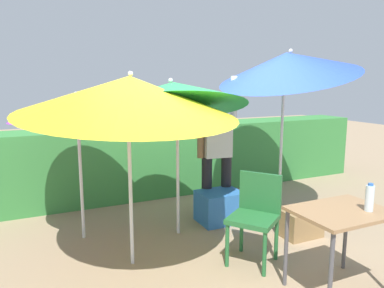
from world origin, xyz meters
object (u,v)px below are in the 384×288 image
(umbrella_rainbow, at_px, (287,65))
(umbrella_yellow, at_px, (129,96))
(umbrella_orange, at_px, (174,95))
(person_vendor, at_px, (217,148))
(umbrella_navy, at_px, (77,107))
(folding_table, at_px, (341,220))
(chair_plastic, at_px, (255,212))
(crate_cardboard, at_px, (300,223))
(bottle_water, at_px, (370,198))
(cooler_box, at_px, (220,207))

(umbrella_rainbow, bearing_deg, umbrella_yellow, -169.50)
(umbrella_orange, height_order, person_vendor, umbrella_orange)
(umbrella_navy, relative_size, person_vendor, 0.90)
(person_vendor, height_order, folding_table, person_vendor)
(umbrella_rainbow, distance_m, folding_table, 2.23)
(umbrella_rainbow, xyz_separation_m, chair_plastic, (-1.02, -0.85, -1.50))
(umbrella_rainbow, relative_size, umbrella_orange, 1.19)
(umbrella_navy, xyz_separation_m, folding_table, (1.85, -2.06, -0.88))
(crate_cardboard, bearing_deg, umbrella_orange, 152.19)
(umbrella_navy, xyz_separation_m, bottle_water, (2.03, -2.17, -0.68))
(umbrella_orange, relative_size, chair_plastic, 2.32)
(umbrella_yellow, xyz_separation_m, person_vendor, (1.40, 0.83, -0.75))
(umbrella_navy, height_order, chair_plastic, umbrella_navy)
(folding_table, bearing_deg, person_vendor, 92.35)
(umbrella_navy, bearing_deg, folding_table, -48.12)
(umbrella_orange, distance_m, crate_cardboard, 2.11)
(folding_table, relative_size, bottle_water, 3.33)
(umbrella_orange, height_order, umbrella_yellow, umbrella_orange)
(cooler_box, xyz_separation_m, bottle_water, (0.34, -1.95, 0.65))
(umbrella_yellow, height_order, crate_cardboard, umbrella_yellow)
(bottle_water, bearing_deg, umbrella_yellow, 141.28)
(umbrella_yellow, height_order, chair_plastic, umbrella_yellow)
(umbrella_yellow, bearing_deg, bottle_water, -38.72)
(umbrella_rainbow, relative_size, bottle_water, 10.21)
(bottle_water, bearing_deg, person_vendor, 97.09)
(umbrella_orange, relative_size, umbrella_navy, 1.21)
(umbrella_yellow, xyz_separation_m, folding_table, (1.48, -1.22, -1.03))
(umbrella_navy, height_order, folding_table, umbrella_navy)
(umbrella_yellow, relative_size, cooler_box, 3.81)
(umbrella_orange, distance_m, chair_plastic, 1.57)
(umbrella_navy, distance_m, folding_table, 2.90)
(crate_cardboard, bearing_deg, umbrella_rainbow, 72.09)
(umbrella_yellow, xyz_separation_m, crate_cardboard, (1.97, -0.19, -1.52))
(umbrella_navy, xyz_separation_m, person_vendor, (1.76, -0.01, -0.59))
(umbrella_yellow, xyz_separation_m, umbrella_navy, (-0.37, 0.84, -0.15))
(umbrella_rainbow, distance_m, umbrella_orange, 1.55)
(umbrella_orange, bearing_deg, person_vendor, 23.28)
(umbrella_rainbow, relative_size, person_vendor, 1.30)
(crate_cardboard, bearing_deg, chair_plastic, -162.04)
(bottle_water, bearing_deg, umbrella_rainbow, 74.09)
(cooler_box, xyz_separation_m, folding_table, (0.15, -1.84, 0.45))
(umbrella_orange, relative_size, cooler_box, 3.74)
(umbrella_yellow, bearing_deg, umbrella_rainbow, 10.50)
(umbrella_navy, height_order, bottle_water, umbrella_navy)
(umbrella_rainbow, relative_size, cooler_box, 4.44)
(cooler_box, bearing_deg, umbrella_yellow, -155.24)
(chair_plastic, relative_size, folding_table, 1.11)
(umbrella_orange, xyz_separation_m, bottle_water, (1.01, -1.84, -0.81))
(umbrella_yellow, height_order, bottle_water, umbrella_yellow)
(crate_cardboard, bearing_deg, umbrella_navy, 156.37)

